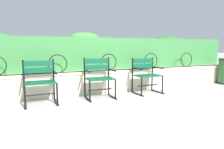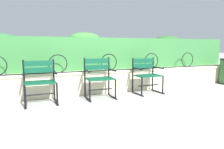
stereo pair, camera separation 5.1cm
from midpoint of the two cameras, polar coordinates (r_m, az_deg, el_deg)
name	(u,v)px [view 1 (the left image)]	position (r m, az deg, el deg)	size (l,w,h in m)	color
ground_plane	(115,101)	(4.33, 0.42, -7.48)	(60.00, 60.00, 0.00)	#B7B5AF
stone_wall	(100,81)	(5.10, -3.62, -1.94)	(8.58, 0.41, 0.55)	beige
iron_arch_fence	(87,64)	(4.87, -7.15, 2.82)	(8.01, 0.02, 0.42)	black
hedge_row	(93,52)	(5.51, -5.66, 6.16)	(8.40, 0.67, 0.96)	#387A3D
park_chair_left	(40,80)	(4.34, -19.81, -1.58)	(0.63, 0.53, 0.88)	#0F4C33
park_chair_centre	(99,77)	(4.56, -3.98, -0.64)	(0.63, 0.54, 0.90)	#0F4C33
park_chair_right	(146,74)	(5.11, 9.22, 0.13)	(0.65, 0.54, 0.86)	#0F4C33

